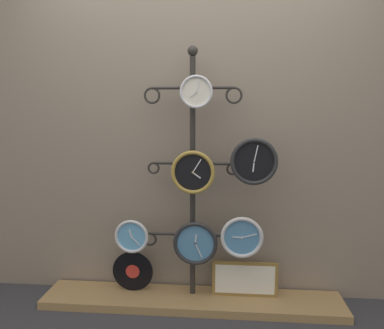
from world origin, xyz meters
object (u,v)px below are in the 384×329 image
object	(u,v)px
clock_bottom_center	(195,243)
picture_frame	(245,279)
clock_bottom_left	(132,236)
clock_bottom_right	(242,237)
clock_middle_center	(193,172)
clock_top_center	(196,92)
vinyl_record	(133,271)
clock_middle_right	(254,162)
display_stand	(193,221)

from	to	relation	value
clock_bottom_center	picture_frame	size ratio (longest dim) A/B	0.67
clock_bottom_left	clock_bottom_right	xyz separation A→B (m)	(0.78, -0.01, 0.02)
clock_middle_center	clock_bottom_center	xyz separation A→B (m)	(0.02, 0.01, -0.51)
clock_top_center	vinyl_record	xyz separation A→B (m)	(-0.49, 0.10, -1.33)
clock_top_center	clock_middle_right	xyz separation A→B (m)	(0.39, -0.01, -0.46)
clock_middle_center	vinyl_record	distance (m)	0.92
clock_middle_center	picture_frame	size ratio (longest dim) A/B	0.64
display_stand	clock_bottom_center	world-z (taller)	display_stand
display_stand	clock_bottom_center	size ratio (longest dim) A/B	5.84
vinyl_record	picture_frame	world-z (taller)	vinyl_record
clock_middle_right	clock_bottom_center	xyz separation A→B (m)	(-0.40, 0.02, -0.60)
display_stand	clock_bottom_left	xyz separation A→B (m)	(-0.43, -0.11, -0.09)
clock_middle_center	picture_frame	bearing A→B (deg)	14.49
clock_bottom_left	clock_middle_center	bearing A→B (deg)	-0.17
clock_middle_center	clock_bottom_right	distance (m)	0.57
display_stand	clock_bottom_right	xyz separation A→B (m)	(0.35, -0.11, -0.07)
clock_middle_center	display_stand	bearing A→B (deg)	95.94
clock_middle_center	clock_bottom_left	xyz separation A→B (m)	(-0.44, 0.00, -0.47)
clock_bottom_right	picture_frame	xyz separation A→B (m)	(0.03, 0.10, -0.36)
clock_bottom_right	vinyl_record	bearing A→B (deg)	172.38
clock_bottom_center	picture_frame	distance (m)	0.47
clock_bottom_right	picture_frame	bearing A→B (deg)	72.25
clock_top_center	clock_middle_center	distance (m)	0.55
display_stand	picture_frame	xyz separation A→B (m)	(0.39, -0.01, -0.43)
clock_bottom_left	clock_bottom_right	world-z (taller)	clock_bottom_right
clock_bottom_center	clock_middle_right	bearing A→B (deg)	-3.34
display_stand	clock_middle_center	distance (m)	0.40
clock_middle_center	clock_bottom_left	bearing A→B (deg)	179.83
clock_bottom_right	picture_frame	distance (m)	0.37
clock_bottom_left	clock_bottom_center	bearing A→B (deg)	1.42
display_stand	picture_frame	world-z (taller)	display_stand
clock_bottom_center	vinyl_record	bearing A→B (deg)	169.43
clock_bottom_center	clock_bottom_right	xyz separation A→B (m)	(0.33, -0.02, 0.06)
clock_bottom_left	clock_top_center	bearing A→B (deg)	0.04
display_stand	picture_frame	bearing A→B (deg)	-1.70
clock_top_center	clock_middle_center	xyz separation A→B (m)	(-0.02, -0.00, -0.54)
clock_middle_right	clock_bottom_center	world-z (taller)	clock_middle_right
clock_top_center	clock_bottom_left	bearing A→B (deg)	-179.96
vinyl_record	clock_top_center	bearing A→B (deg)	-11.70
clock_middle_center	vinyl_record	world-z (taller)	clock_middle_center
vinyl_record	clock_middle_center	bearing A→B (deg)	-12.44
clock_bottom_right	picture_frame	world-z (taller)	clock_bottom_right
clock_bottom_right	vinyl_record	xyz separation A→B (m)	(-0.81, 0.11, -0.33)
display_stand	vinyl_record	distance (m)	0.61
clock_top_center	clock_bottom_right	distance (m)	1.05
picture_frame	clock_bottom_left	bearing A→B (deg)	-173.31
clock_bottom_center	picture_frame	xyz separation A→B (m)	(0.36, 0.08, -0.29)
clock_middle_center	clock_top_center	bearing A→B (deg)	4.34
clock_middle_right	display_stand	bearing A→B (deg)	164.35
display_stand	clock_bottom_right	distance (m)	0.38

